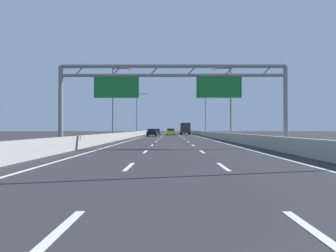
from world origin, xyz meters
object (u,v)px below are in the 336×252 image
streetlamp_right_far (204,111)px  black_car (152,132)px  streetlamp_left_mid (115,99)px  white_car (182,131)px  box_truck (185,128)px  blue_car (157,132)px  streetlamp_right_mid (229,99)px  yellow_car (171,132)px  streetlamp_left_far (138,111)px  sign_gantry (172,84)px

streetlamp_right_far → black_car: size_ratio=2.23×
streetlamp_right_far → streetlamp_left_mid: bearing=-113.8°
white_car → box_truck: bearing=-90.0°
blue_car → streetlamp_right_mid: bearing=-75.8°
streetlamp_right_far → box_truck: bearing=107.3°
black_car → blue_car: size_ratio=1.00×
box_truck → yellow_car: bearing=-113.3°
streetlamp_right_mid → yellow_car: (-7.53, 37.22, -4.61)m
streetlamp_right_far → white_car: bearing=96.3°
black_car → streetlamp_left_far: bearing=108.2°
streetlamp_left_far → white_car: 36.02m
streetlamp_left_far → streetlamp_right_far: size_ratio=1.00×
streetlamp_left_mid → white_car: 68.80m
yellow_car → white_car: (3.76, 30.51, -0.05)m
sign_gantry → black_car: (-3.62, 42.30, -4.09)m
sign_gantry → streetlamp_left_far: 54.24m
blue_car → streetlamp_right_far: bearing=-42.2°
streetlamp_right_mid → white_car: bearing=93.2°
streetlamp_left_mid → yellow_car: streetlamp_left_mid is taller
streetlamp_left_mid → black_car: size_ratio=2.23×
streetlamp_right_mid → black_car: (-11.18, 22.37, -4.64)m
yellow_car → white_car: size_ratio=1.02×
streetlamp_right_far → box_truck: 13.25m
streetlamp_right_far → white_car: 34.45m
streetlamp_left_far → yellow_car: streetlamp_left_far is taller
yellow_car → blue_car: size_ratio=1.11×
streetlamp_left_mid → streetlamp_right_far: (14.93, 33.81, 0.00)m
white_car → blue_car: 24.94m
white_car → streetlamp_left_far: bearing=-108.2°
sign_gantry → black_car: bearing=94.9°
white_car → blue_car: size_ratio=1.09×
blue_car → box_truck: 7.65m
streetlamp_right_far → blue_car: bearing=137.8°
streetlamp_left_mid → box_truck: size_ratio=1.23×
yellow_car → streetlamp_right_mid: bearing=-78.6°
streetlamp_right_mid → sign_gantry: bearing=-110.8°
streetlamp_left_far → white_car: bearing=71.8°
streetlamp_left_mid → yellow_car: 38.23m
streetlamp_left_mid → box_truck: bearing=76.4°
streetlamp_left_mid → black_car: 23.16m
streetlamp_right_mid → box_truck: bearing=94.7°
streetlamp_right_far → box_truck: streetlamp_right_far is taller
streetlamp_left_mid → black_car: streetlamp_left_mid is taller
streetlamp_right_far → box_truck: (-3.79, 12.13, -3.76)m
streetlamp_left_mid → streetlamp_left_far: same height
streetlamp_right_mid → yellow_car: streetlamp_right_mid is taller
streetlamp_left_mid → sign_gantry: bearing=-69.7°
streetlamp_left_far → box_truck: streetlamp_left_far is taller
blue_car → box_truck: (7.32, 2.04, 0.88)m
black_car → white_car: bearing=80.7°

